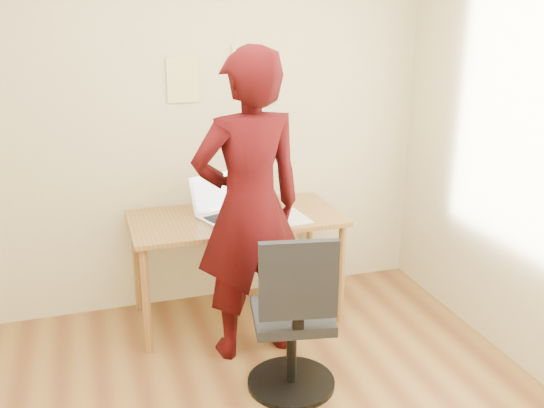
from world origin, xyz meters
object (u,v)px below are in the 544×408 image
object	(u,v)px
phone	(278,221)
person	(249,208)
desk	(236,228)
laptop	(223,208)
office_chair	(294,326)

from	to	relation	value
phone	person	xyz separation A→B (m)	(-0.26, -0.26, 0.20)
desk	person	distance (m)	0.53
laptop	phone	world-z (taller)	laptop
desk	office_chair	distance (m)	0.99
laptop	office_chair	world-z (taller)	laptop
laptop	office_chair	xyz separation A→B (m)	(0.15, -1.00, -0.38)
phone	person	size ratio (longest dim) A/B	0.07
office_chair	phone	bearing A→B (deg)	88.74
phone	person	distance (m)	0.42
office_chair	person	xyz separation A→B (m)	(-0.10, 0.51, 0.53)
desk	person	size ratio (longest dim) A/B	0.74
laptop	office_chair	size ratio (longest dim) A/B	0.46
phone	person	world-z (taller)	person
laptop	office_chair	distance (m)	1.08
laptop	person	xyz separation A→B (m)	(0.05, -0.49, 0.15)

